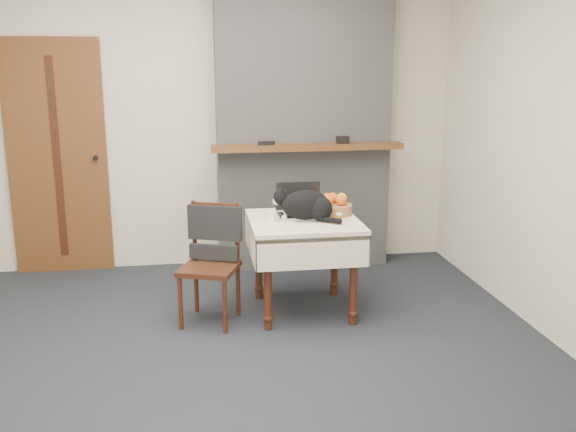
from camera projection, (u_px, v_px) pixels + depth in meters
name	position (u px, v px, depth m)	size (l,w,h in m)	color
ground	(210.00, 361.00, 3.97)	(4.50, 4.50, 0.00)	black
room_shell	(200.00, 68.00, 4.00)	(4.52, 4.01, 2.61)	beige
door	(58.00, 158.00, 5.46)	(0.82, 0.10, 2.00)	brown
chimney	(303.00, 121.00, 5.57)	(1.62, 0.48, 2.60)	gray
side_table	(304.00, 234.00, 4.63)	(0.78, 0.78, 0.70)	#3D1D10
laptop	(299.00, 207.00, 4.71)	(0.33, 0.28, 0.24)	#B7B7BC
cat	(307.00, 205.00, 4.56)	(0.47, 0.35, 0.25)	black
cream_jar	(272.00, 216.00, 4.54)	(0.07, 0.07, 0.08)	white
pill_bottle	(339.00, 218.00, 4.47)	(0.04, 0.04, 0.08)	#976012
fruit_basket	(334.00, 206.00, 4.75)	(0.27, 0.27, 0.15)	#A87544
desk_clutter	(328.00, 215.00, 4.71)	(0.15, 0.02, 0.01)	black
chair	(213.00, 246.00, 4.52)	(0.48, 0.48, 0.84)	#3D1D10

